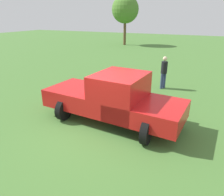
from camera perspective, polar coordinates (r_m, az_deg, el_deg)
ground_plane at (r=7.30m, az=-3.78°, el=-8.44°), size 80.00×80.00×0.00m
pickup_truck at (r=7.40m, az=0.88°, el=0.10°), size 2.55×5.16×1.81m
person_bystander at (r=11.34m, az=13.86°, el=7.18°), size 0.43×0.43×1.69m
tree_far_center at (r=28.51m, az=3.59°, el=22.75°), size 3.36×3.36×6.00m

